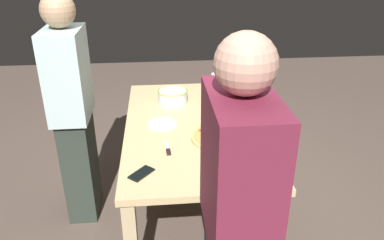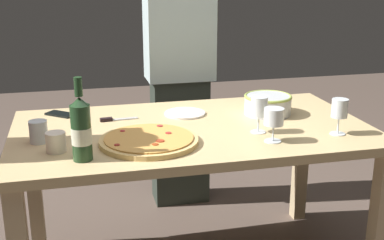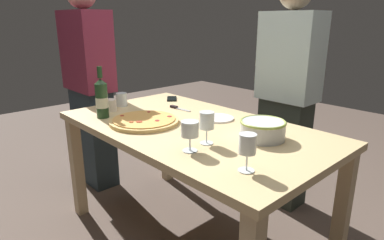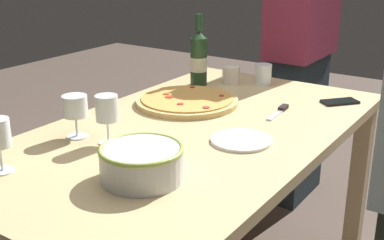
{
  "view_description": "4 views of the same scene",
  "coord_description": "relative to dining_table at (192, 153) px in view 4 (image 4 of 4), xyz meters",
  "views": [
    {
      "loc": [
        -2.3,
        0.22,
        1.88
      ],
      "look_at": [
        0.0,
        0.0,
        0.78
      ],
      "focal_mm": 35.32,
      "sensor_mm": 36.0,
      "label": 1
    },
    {
      "loc": [
        -0.51,
        -2.12,
        1.46
      ],
      "look_at": [
        0.0,
        0.0,
        0.78
      ],
      "focal_mm": 47.32,
      "sensor_mm": 36.0,
      "label": 2
    },
    {
      "loc": [
        1.33,
        -1.23,
        1.33
      ],
      "look_at": [
        0.0,
        0.0,
        0.78
      ],
      "focal_mm": 30.91,
      "sensor_mm": 36.0,
      "label": 3
    },
    {
      "loc": [
        1.38,
        0.93,
        1.36
      ],
      "look_at": [
        0.0,
        0.0,
        0.78
      ],
      "focal_mm": 47.65,
      "sensor_mm": 36.0,
      "label": 4
    }
  ],
  "objects": [
    {
      "name": "pizza",
      "position": [
        -0.22,
        -0.18,
        0.11
      ],
      "size": [
        0.41,
        0.41,
        0.03
      ],
      "color": "#DEB56C",
      "rests_on": "dining_table"
    },
    {
      "name": "cup_amber",
      "position": [
        -0.66,
        -0.06,
        0.14
      ],
      "size": [
        0.08,
        0.08,
        0.09
      ],
      "primitive_type": "cylinder",
      "color": "white",
      "rests_on": "dining_table"
    },
    {
      "name": "wine_bottle",
      "position": [
        -0.49,
        -0.3,
        0.22
      ],
      "size": [
        0.08,
        0.08,
        0.32
      ],
      "color": "#214122",
      "rests_on": "dining_table"
    },
    {
      "name": "dining_table",
      "position": [
        0.0,
        0.0,
        0.0
      ],
      "size": [
        1.6,
        0.9,
        0.75
      ],
      "color": "tan",
      "rests_on": "ground"
    },
    {
      "name": "pizza_knife",
      "position": [
        -0.34,
        0.18,
        0.1
      ],
      "size": [
        0.18,
        0.03,
        0.02
      ],
      "color": "silver",
      "rests_on": "dining_table"
    },
    {
      "name": "cell_phone",
      "position": [
        -0.58,
        0.33,
        0.1
      ],
      "size": [
        0.16,
        0.15,
        0.01
      ],
      "primitive_type": "cube",
      "rotation": [
        0.0,
        0.0,
        4.01
      ],
      "color": "black",
      "rests_on": "dining_table"
    },
    {
      "name": "wine_glass_far_left",
      "position": [
        0.28,
        -0.27,
        0.19
      ],
      "size": [
        0.08,
        0.08,
        0.14
      ],
      "color": "white",
      "rests_on": "dining_table"
    },
    {
      "name": "side_plate",
      "position": [
        0.01,
        0.2,
        0.1
      ],
      "size": [
        0.2,
        0.2,
        0.01
      ],
      "primitive_type": "cylinder",
      "color": "white",
      "rests_on": "dining_table"
    },
    {
      "name": "cup_ceramic",
      "position": [
        -0.59,
        -0.19,
        0.13
      ],
      "size": [
        0.08,
        0.08,
        0.08
      ],
      "primitive_type": "cylinder",
      "color": "white",
      "rests_on": "dining_table"
    },
    {
      "name": "serving_bowl",
      "position": [
        0.41,
        0.11,
        0.15
      ],
      "size": [
        0.23,
        0.23,
        0.1
      ],
      "color": "silver",
      "rests_on": "dining_table"
    },
    {
      "name": "person_guest_left",
      "position": [
        -1.12,
        -0.07,
        0.16
      ],
      "size": [
        0.46,
        0.24,
        1.62
      ],
      "rotation": [
        0.0,
        0.0,
        0.06
      ],
      "color": "#222E36",
      "rests_on": "ground"
    },
    {
      "name": "wine_glass_by_bottle",
      "position": [
        0.26,
        -0.15,
        0.2
      ],
      "size": [
        0.07,
        0.07,
        0.16
      ],
      "color": "white",
      "rests_on": "dining_table"
    }
  ]
}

